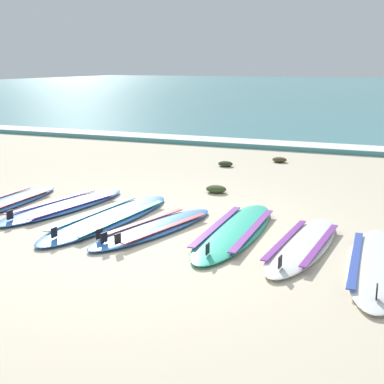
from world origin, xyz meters
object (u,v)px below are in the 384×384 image
at_px(surfboard_5, 303,245).
at_px(surfboard_0, 6,203).
at_px(surfboard_2, 108,218).
at_px(surfboard_1, 64,206).
at_px(surfboard_3, 154,228).
at_px(surfboard_4, 235,230).
at_px(surfboard_6, 378,264).

bearing_deg(surfboard_5, surfboard_0, 177.41).
relative_size(surfboard_0, surfboard_2, 0.83).
bearing_deg(surfboard_5, surfboard_1, 174.13).
xyz_separation_m(surfboard_2, surfboard_3, (0.70, -0.15, 0.00)).
bearing_deg(surfboard_5, surfboard_3, -177.75).
distance_m(surfboard_2, surfboard_4, 1.59).
relative_size(surfboard_4, surfboard_6, 1.04).
relative_size(surfboard_4, surfboard_5, 1.14).
xyz_separation_m(surfboard_3, surfboard_5, (1.69, 0.07, -0.00)).
xyz_separation_m(surfboard_3, surfboard_6, (2.45, -0.21, -0.00)).
height_order(surfboard_2, surfboard_5, same).
bearing_deg(surfboard_2, surfboard_0, 176.63).
distance_m(surfboard_2, surfboard_5, 2.39).
xyz_separation_m(surfboard_1, surfboard_6, (3.98, -0.61, -0.00)).
bearing_deg(surfboard_0, surfboard_2, -3.37).
height_order(surfboard_4, surfboard_5, same).
bearing_deg(surfboard_4, surfboard_5, -13.78).
distance_m(surfboard_0, surfboard_3, 2.38).
distance_m(surfboard_1, surfboard_5, 3.24).
relative_size(surfboard_0, surfboard_6, 0.92).
bearing_deg(surfboard_1, surfboard_6, -8.65).
height_order(surfboard_2, surfboard_3, same).
distance_m(surfboard_2, surfboard_6, 3.17).
distance_m(surfboard_4, surfboard_5, 0.83).
relative_size(surfboard_1, surfboard_2, 0.90).
bearing_deg(surfboard_4, surfboard_2, -175.94).
height_order(surfboard_0, surfboard_4, same).
distance_m(surfboard_3, surfboard_6, 2.46).
relative_size(surfboard_2, surfboard_5, 1.20).
bearing_deg(surfboard_0, surfboard_1, 9.96).
relative_size(surfboard_0, surfboard_3, 1.01).
bearing_deg(surfboard_2, surfboard_6, -6.53).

